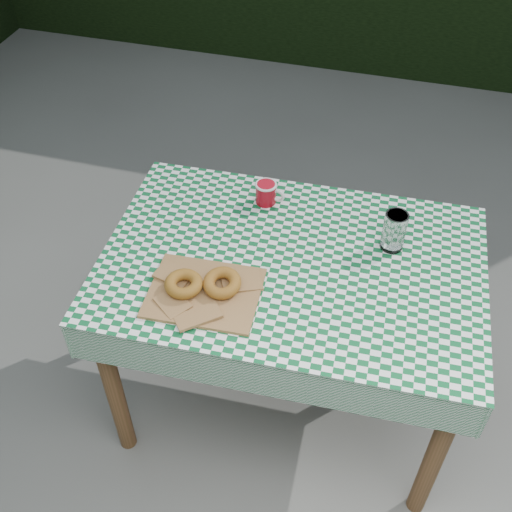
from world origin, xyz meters
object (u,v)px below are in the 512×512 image
at_px(table, 288,337).
at_px(paper_bag, 204,292).
at_px(drinking_glass, 394,231).
at_px(coffee_mug, 266,193).

bearing_deg(table, paper_bag, -139.84).
bearing_deg(drinking_glass, coffee_mug, 166.30).
relative_size(coffee_mug, drinking_glass, 1.04).
xyz_separation_m(paper_bag, drinking_glass, (0.51, 0.36, 0.06)).
distance_m(table, drinking_glass, 0.56).
height_order(coffee_mug, drinking_glass, drinking_glass).
distance_m(table, coffee_mug, 0.52).
relative_size(table, paper_bag, 3.59).
height_order(paper_bag, drinking_glass, drinking_glass).
distance_m(table, paper_bag, 0.49).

